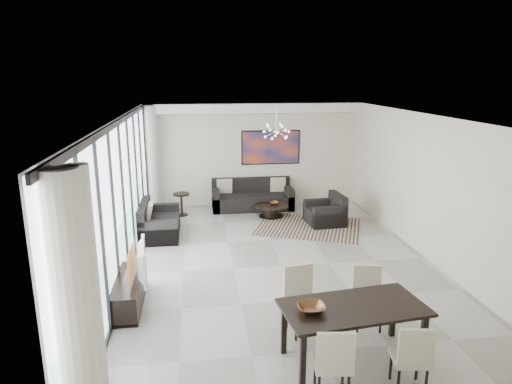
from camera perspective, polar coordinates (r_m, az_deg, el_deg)
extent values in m
cube|color=#A8A39B|center=(9.12, 3.28, -9.14)|extent=(6.00, 9.00, 0.02)
cube|color=white|center=(8.39, 3.56, 9.20)|extent=(6.00, 9.00, 0.02)
cube|color=silver|center=(12.98, -0.35, 4.68)|extent=(6.00, 0.02, 2.90)
cube|color=silver|center=(4.61, 14.40, -14.67)|extent=(6.00, 0.02, 2.90)
cube|color=silver|center=(9.66, 21.11, 0.27)|extent=(0.02, 9.00, 2.90)
cube|color=white|center=(8.60, -16.48, -1.01)|extent=(0.01, 8.95, 2.85)
cube|color=black|center=(8.34, -16.90, 8.30)|extent=(0.04, 8.95, 0.10)
cube|color=black|center=(9.06, -15.58, -9.69)|extent=(0.04, 8.95, 0.06)
cube|color=black|center=(4.93, -22.98, -13.41)|extent=(0.04, 0.05, 2.88)
cube|color=black|center=(5.80, -20.46, -8.87)|extent=(0.04, 0.05, 2.88)
cube|color=black|center=(6.71, -18.64, -5.53)|extent=(0.04, 0.05, 2.88)
cube|color=black|center=(7.64, -17.28, -2.99)|extent=(0.04, 0.05, 2.88)
cube|color=black|center=(8.59, -16.22, -1.01)|extent=(0.04, 0.05, 2.88)
cube|color=black|center=(9.55, -15.37, 0.58)|extent=(0.04, 0.05, 2.88)
cube|color=black|center=(10.52, -14.68, 1.88)|extent=(0.04, 0.05, 2.88)
cube|color=black|center=(11.49, -14.11, 2.96)|extent=(0.04, 0.05, 2.88)
cube|color=black|center=(12.47, -13.62, 3.87)|extent=(0.04, 0.05, 2.88)
cylinder|color=beige|center=(4.76, -21.78, -14.29)|extent=(0.36, 0.36, 2.85)
cylinder|color=beige|center=(12.60, -12.92, 4.02)|extent=(0.36, 0.36, 2.85)
cube|color=white|center=(12.63, -0.25, 10.45)|extent=(5.98, 0.40, 0.26)
cube|color=#CD4B1C|center=(13.00, 1.85, 5.58)|extent=(1.68, 0.04, 0.98)
cylinder|color=silver|center=(10.92, 2.56, 9.03)|extent=(0.02, 0.02, 0.55)
sphere|color=silver|center=(10.95, 2.54, 7.60)|extent=(0.12, 0.12, 0.12)
cube|color=black|center=(11.39, 6.60, -4.33)|extent=(2.97, 2.65, 0.01)
cylinder|color=black|center=(12.03, 1.90, -1.74)|extent=(0.91, 0.91, 0.04)
cylinder|color=black|center=(12.08, 1.89, -2.46)|extent=(0.40, 0.40, 0.28)
cylinder|color=black|center=(12.11, 1.88, -3.04)|extent=(0.64, 0.64, 0.03)
imported|color=brown|center=(12.05, 2.25, -1.42)|extent=(0.27, 0.27, 0.08)
cube|color=black|center=(12.79, -0.45, -1.20)|extent=(2.24, 0.92, 0.41)
cube|color=black|center=(13.04, -0.65, 0.96)|extent=(2.24, 0.18, 0.41)
cube|color=black|center=(12.68, -5.06, -0.96)|extent=(0.18, 0.92, 0.59)
cube|color=black|center=(12.93, 4.07, -0.64)|extent=(0.18, 0.92, 0.59)
cube|color=black|center=(10.93, -11.89, -4.31)|extent=(0.88, 1.56, 0.39)
cube|color=black|center=(10.85, -13.84, -2.41)|extent=(0.18, 1.56, 0.39)
cube|color=black|center=(10.25, -12.18, -5.08)|extent=(0.88, 0.18, 0.56)
cube|color=black|center=(11.56, -11.68, -2.81)|extent=(0.88, 0.18, 0.56)
cube|color=black|center=(11.62, 8.57, -3.05)|extent=(0.93, 0.97, 0.38)
cube|color=black|center=(11.64, 10.21, -1.14)|extent=(0.25, 0.91, 0.38)
cube|color=black|center=(11.92, 7.95, -2.15)|extent=(0.87, 0.24, 0.55)
cube|color=black|center=(11.27, 9.25, -3.18)|extent=(0.87, 0.24, 0.55)
cylinder|color=black|center=(12.23, -9.34, -0.27)|extent=(0.44, 0.44, 0.04)
cylinder|color=black|center=(12.31, -9.29, -1.61)|extent=(0.06, 0.06, 0.55)
cylinder|color=black|center=(12.39, -9.24, -2.81)|extent=(0.31, 0.31, 0.03)
cube|color=black|center=(7.87, -15.53, -11.92)|extent=(0.41, 1.47, 0.46)
imported|color=gray|center=(7.64, -14.59, -8.42)|extent=(0.24, 1.01, 0.58)
cube|color=black|center=(6.18, 12.11, -13.93)|extent=(1.95, 1.15, 0.04)
cube|color=black|center=(5.81, 5.87, -20.15)|extent=(0.07, 0.07, 0.73)
cube|color=black|center=(6.38, 3.51, -16.66)|extent=(0.07, 0.07, 0.73)
cube|color=black|center=(6.50, 20.20, -16.96)|extent=(0.07, 0.07, 0.73)
cube|color=black|center=(7.01, 16.77, -14.22)|extent=(0.07, 0.07, 0.73)
cube|color=beige|center=(5.70, 9.49, -20.30)|extent=(0.48, 0.48, 0.06)
cube|color=beige|center=(5.41, 9.94, -19.31)|extent=(0.43, 0.10, 0.52)
cylinder|color=black|center=(5.94, 7.41, -21.28)|extent=(0.04, 0.04, 0.40)
cube|color=beige|center=(6.02, 18.64, -19.04)|extent=(0.47, 0.47, 0.05)
cube|color=beige|center=(5.75, 19.39, -18.06)|extent=(0.41, 0.10, 0.50)
cylinder|color=black|center=(6.22, 16.49, -20.07)|extent=(0.04, 0.04, 0.38)
cylinder|color=black|center=(6.06, 20.50, -21.44)|extent=(0.04, 0.04, 0.38)
cube|color=beige|center=(6.81, 5.90, -13.75)|extent=(0.52, 0.52, 0.06)
cube|color=beige|center=(6.85, 5.28, -11.16)|extent=(0.45, 0.13, 0.55)
cylinder|color=black|center=(6.85, 7.86, -15.90)|extent=(0.04, 0.04, 0.42)
cylinder|color=black|center=(7.00, 3.89, -15.07)|extent=(0.04, 0.04, 0.42)
cube|color=beige|center=(7.11, 13.84, -13.11)|extent=(0.49, 0.49, 0.05)
cube|color=beige|center=(7.16, 13.69, -10.77)|extent=(0.42, 0.12, 0.51)
cylinder|color=black|center=(7.10, 15.31, -15.26)|extent=(0.04, 0.04, 0.39)
cylinder|color=black|center=(7.33, 12.20, -14.10)|extent=(0.04, 0.04, 0.39)
imported|color=brown|center=(5.95, 6.94, -14.21)|extent=(0.35, 0.35, 0.09)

